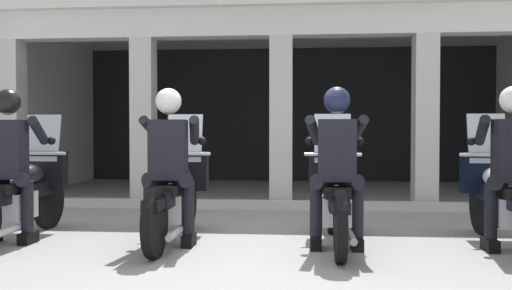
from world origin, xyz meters
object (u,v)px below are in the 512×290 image
at_px(motorcycle_center_left, 176,193).
at_px(motorcycle_center_right, 335,195).
at_px(police_officer_far_left, 9,152).
at_px(motorcycle_far_right, 501,196).
at_px(police_officer_far_right, 512,154).
at_px(motorcycle_far_left, 24,192).
at_px(police_officer_center_right, 337,153).
at_px(police_officer_center_left, 169,153).

height_order(motorcycle_center_left, motorcycle_center_right, same).
height_order(police_officer_far_left, motorcycle_far_right, police_officer_far_left).
bearing_deg(police_officer_far_left, police_officer_far_right, -4.20).
relative_size(motorcycle_far_left, police_officer_center_right, 1.29).
relative_size(police_officer_center_left, motorcycle_far_right, 0.78).
bearing_deg(motorcycle_far_right, police_officer_center_right, -169.40).
xyz_separation_m(police_officer_center_left, police_officer_far_right, (3.34, 0.02, 0.00)).
relative_size(police_officer_far_left, motorcycle_far_right, 0.78).
bearing_deg(motorcycle_far_left, police_officer_far_right, -7.44).
distance_m(motorcycle_far_right, police_officer_far_right, 0.52).
bearing_deg(police_officer_center_right, police_officer_far_right, 7.87).
xyz_separation_m(motorcycle_far_left, police_officer_center_left, (1.67, -0.26, 0.44)).
relative_size(motorcycle_far_left, police_officer_far_right, 1.29).
bearing_deg(motorcycle_far_left, motorcycle_center_right, -4.74).
height_order(police_officer_center_right, motorcycle_far_right, police_officer_center_right).
distance_m(police_officer_center_left, motorcycle_far_right, 3.38).
relative_size(police_officer_center_left, motorcycle_center_right, 0.78).
relative_size(motorcycle_far_left, motorcycle_center_left, 1.00).
height_order(motorcycle_far_left, police_officer_center_left, police_officer_center_left).
height_order(motorcycle_far_left, motorcycle_center_left, same).
bearing_deg(motorcycle_center_right, police_officer_center_right, -83.98).
relative_size(police_officer_far_left, motorcycle_center_right, 0.78).
height_order(motorcycle_far_left, police_officer_center_right, police_officer_center_right).
distance_m(motorcycle_far_left, police_officer_far_right, 5.03).
bearing_deg(motorcycle_center_right, police_officer_far_left, -168.90).
height_order(motorcycle_far_left, police_officer_far_right, police_officer_far_right).
bearing_deg(police_officer_center_left, police_officer_far_left, 177.22).
height_order(police_officer_center_right, police_officer_far_right, same).
height_order(police_officer_center_left, motorcycle_far_right, police_officer_center_left).
bearing_deg(motorcycle_far_left, police_officer_center_right, -9.60).
bearing_deg(motorcycle_center_left, motorcycle_far_left, 177.22).
xyz_separation_m(motorcycle_center_left, police_officer_center_right, (1.67, -0.31, 0.44)).
height_order(motorcycle_far_left, motorcycle_center_right, same).
height_order(motorcycle_center_right, police_officer_far_right, police_officer_far_right).
distance_m(motorcycle_far_left, motorcycle_center_right, 3.34).
xyz_separation_m(motorcycle_far_left, police_officer_far_left, (-0.00, -0.28, 0.44)).
distance_m(police_officer_far_left, police_officer_center_left, 1.67).
distance_m(motorcycle_far_left, motorcycle_far_right, 5.00).
bearing_deg(motorcycle_far_right, motorcycle_center_left, 179.78).
bearing_deg(police_officer_center_right, motorcycle_center_right, 96.02).
bearing_deg(motorcycle_far_right, motorcycle_far_left, 179.93).
height_order(motorcycle_center_left, police_officer_center_left, police_officer_center_left).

